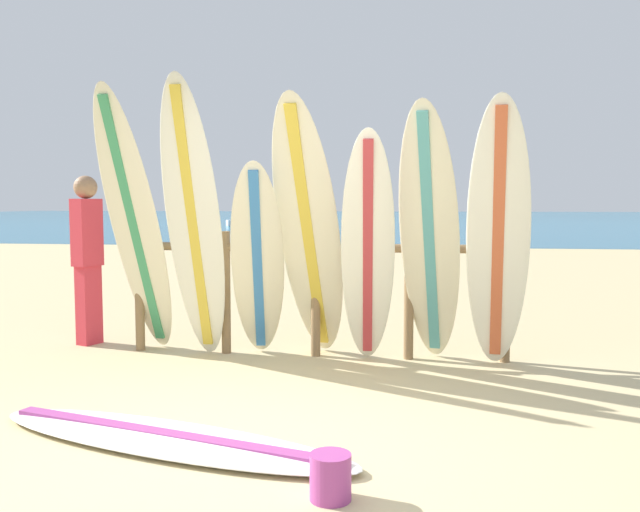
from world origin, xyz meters
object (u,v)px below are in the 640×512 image
(surfboard_leaning_left, at_px, (194,222))
(surfboard_leaning_right, at_px, (430,238))
(surfboard_leaning_center_right, at_px, (368,252))
(surfboard_leaning_far_left, at_px, (135,226))
(beachgoer_standing, at_px, (87,252))
(small_boat_offshore, at_px, (250,221))
(surfboard_leaning_center_left, at_px, (258,263))
(surfboard_leaning_far_right, at_px, (498,237))
(surfboard_lying_on_sand, at_px, (167,438))
(surfboard_rack, at_px, (316,279))
(surfboard_leaning_center, at_px, (309,233))
(sand_bucket, at_px, (330,477))

(surfboard_leaning_left, xyz_separation_m, surfboard_leaning_right, (2.11, 0.09, -0.13))
(surfboard_leaning_center_right, bearing_deg, surfboard_leaning_far_left, 176.63)
(beachgoer_standing, relative_size, small_boat_offshore, 0.61)
(surfboard_leaning_left, height_order, surfboard_leaning_center_left, surfboard_leaning_left)
(surfboard_leaning_center_left, height_order, small_boat_offshore, surfboard_leaning_center_left)
(surfboard_leaning_right, xyz_separation_m, surfboard_leaning_far_right, (0.57, -0.08, 0.02))
(surfboard_leaning_center_left, bearing_deg, surfboard_leaning_right, -0.78)
(small_boat_offshore, bearing_deg, surfboard_lying_on_sand, -76.75)
(surfboard_lying_on_sand, relative_size, beachgoer_standing, 1.49)
(surfboard_rack, relative_size, surfboard_leaning_right, 1.57)
(surfboard_lying_on_sand, xyz_separation_m, beachgoer_standing, (-1.84, 2.64, 0.92))
(surfboard_leaning_far_right, height_order, surfboard_lying_on_sand, surfboard_leaning_far_right)
(beachgoer_standing, bearing_deg, surfboard_leaning_far_right, -8.55)
(surfboard_leaning_center, xyz_separation_m, small_boat_offshore, (-9.14, 34.38, -0.94))
(surfboard_rack, bearing_deg, surfboard_leaning_center_right, -40.53)
(surfboard_leaning_center, distance_m, surfboard_lying_on_sand, 2.49)
(surfboard_leaning_right, height_order, sand_bucket, surfboard_leaning_right)
(surfboard_leaning_far_left, distance_m, beachgoer_standing, 0.97)
(surfboard_leaning_center, bearing_deg, surfboard_leaning_left, -174.05)
(surfboard_leaning_center_left, bearing_deg, beachgoer_standing, 165.27)
(surfboard_leaning_center_left, bearing_deg, surfboard_leaning_center, -0.38)
(sand_bucket, bearing_deg, surfboard_leaning_center_left, 110.27)
(surfboard_leaning_right, bearing_deg, surfboard_leaning_center_right, -165.99)
(small_boat_offshore, relative_size, sand_bucket, 12.36)
(surfboard_leaning_center, distance_m, surfboard_leaning_right, 1.08)
(surfboard_leaning_far_left, relative_size, small_boat_offshore, 0.87)
(surfboard_rack, bearing_deg, surfboard_leaning_far_left, -169.01)
(surfboard_rack, xyz_separation_m, surfboard_lying_on_sand, (-0.56, -2.43, -0.71))
(surfboard_leaning_far_right, relative_size, beachgoer_standing, 1.35)
(sand_bucket, bearing_deg, surfboard_leaning_left, 120.90)
(surfboard_leaning_far_left, relative_size, surfboard_lying_on_sand, 0.96)
(sand_bucket, bearing_deg, surfboard_leaning_center_right, 89.92)
(surfboard_leaning_center_right, distance_m, surfboard_leaning_far_right, 1.12)
(surfboard_leaning_center, bearing_deg, small_boat_offshore, 104.89)
(surfboard_leaning_center, relative_size, small_boat_offshore, 0.83)
(surfboard_leaning_center, bearing_deg, surfboard_leaning_center_left, 179.62)
(surfboard_leaning_left, xyz_separation_m, beachgoer_standing, (-1.35, 0.61, -0.33))
(surfboard_leaning_left, xyz_separation_m, surfboard_leaning_center_left, (0.56, 0.11, -0.37))
(surfboard_lying_on_sand, bearing_deg, surfboard_leaning_center, 75.68)
(surfboard_rack, bearing_deg, sand_bucket, -80.27)
(sand_bucket, bearing_deg, surfboard_leaning_center, 101.11)
(surfboard_leaning_center_left, relative_size, surfboard_leaning_center_right, 0.88)
(surfboard_leaning_center_left, height_order, surfboard_leaning_center_right, surfboard_leaning_center_right)
(surfboard_leaning_left, distance_m, surfboard_leaning_center_right, 1.60)
(surfboard_leaning_left, bearing_deg, surfboard_leaning_center_left, 11.19)
(surfboard_leaning_center, distance_m, surfboard_leaning_center_right, 0.58)
(surfboard_leaning_center, height_order, surfboard_leaning_far_right, surfboard_leaning_center)
(surfboard_leaning_far_left, height_order, small_boat_offshore, surfboard_leaning_far_left)
(surfboard_leaning_right, relative_size, sand_bucket, 9.99)
(surfboard_leaning_center_left, distance_m, surfboard_leaning_far_right, 2.14)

